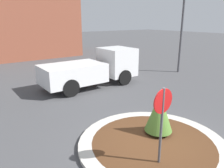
# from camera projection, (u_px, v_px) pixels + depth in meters

# --- Properties ---
(ground_plane) EXTENTS (120.00, 120.00, 0.00)m
(ground_plane) POSITION_uv_depth(u_px,v_px,m) (152.00, 145.00, 7.02)
(ground_plane) COLOR #474749
(traffic_island) EXTENTS (4.75, 4.75, 0.12)m
(traffic_island) POSITION_uv_depth(u_px,v_px,m) (152.00, 144.00, 7.01)
(traffic_island) COLOR #BCB7AD
(traffic_island) RESTS_ON ground_plane
(stop_sign) EXTENTS (0.67, 0.07, 2.26)m
(stop_sign) POSITION_uv_depth(u_px,v_px,m) (162.00, 114.00, 5.60)
(stop_sign) COLOR #4C4C51
(stop_sign) RESTS_ON ground_plane
(island_shrub) EXTENTS (0.94, 0.94, 1.44)m
(island_shrub) POSITION_uv_depth(u_px,v_px,m) (159.00, 112.00, 7.33)
(island_shrub) COLOR brown
(island_shrub) RESTS_ON traffic_island
(utility_truck) EXTENTS (5.84, 2.26, 2.15)m
(utility_truck) POSITION_uv_depth(u_px,v_px,m) (94.00, 68.00, 13.11)
(utility_truck) COLOR silver
(utility_truck) RESTS_ON ground_plane
(storefront_building) EXTENTS (12.35, 6.07, 7.78)m
(storefront_building) POSITION_uv_depth(u_px,v_px,m) (14.00, 19.00, 22.22)
(storefront_building) COLOR brown
(storefront_building) RESTS_ON ground_plane
(light_pole) EXTENTS (0.70, 0.30, 5.61)m
(light_pole) POSITION_uv_depth(u_px,v_px,m) (182.00, 27.00, 15.87)
(light_pole) COLOR #4C4C51
(light_pole) RESTS_ON ground_plane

